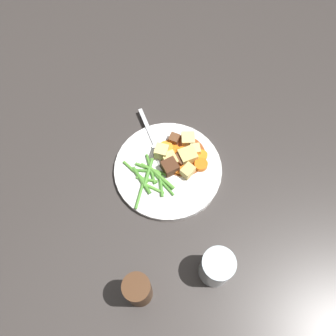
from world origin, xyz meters
name	(u,v)px	position (x,y,z in m)	size (l,w,h in m)	color
ground_plane	(168,170)	(0.00, 0.00, 0.00)	(3.00, 3.00, 0.00)	#383330
dinner_plate	(168,169)	(0.00, 0.00, 0.01)	(0.26, 0.26, 0.01)	white
stew_sauce	(182,155)	(0.05, -0.01, 0.01)	(0.11, 0.11, 0.00)	brown
carrot_slice_0	(201,165)	(0.05, -0.06, 0.02)	(0.03, 0.03, 0.01)	orange
carrot_slice_1	(174,150)	(0.05, 0.02, 0.02)	(0.03, 0.03, 0.01)	orange
carrot_slice_2	(196,157)	(0.06, -0.03, 0.02)	(0.03, 0.03, 0.01)	orange
carrot_slice_3	(181,151)	(0.05, 0.00, 0.02)	(0.02, 0.02, 0.01)	orange
carrot_slice_4	(171,154)	(0.03, 0.02, 0.02)	(0.03, 0.03, 0.01)	orange
carrot_slice_5	(202,155)	(0.08, -0.04, 0.02)	(0.03, 0.03, 0.01)	orange
carrot_slice_6	(178,168)	(0.01, -0.02, 0.02)	(0.03, 0.03, 0.01)	orange
carrot_slice_7	(166,148)	(0.04, 0.04, 0.02)	(0.03, 0.03, 0.01)	orange
potato_chunk_0	(170,160)	(0.02, 0.01, 0.03)	(0.03, 0.04, 0.02)	#DBBC6B
potato_chunk_1	(161,152)	(0.02, 0.03, 0.03)	(0.03, 0.03, 0.03)	#E5CC7A
potato_chunk_2	(188,139)	(0.09, 0.01, 0.02)	(0.03, 0.03, 0.02)	#E5CC7A
potato_chunk_3	(188,171)	(0.02, -0.04, 0.03)	(0.03, 0.02, 0.02)	#DBBC6B
potato_chunk_4	(188,156)	(0.05, -0.02, 0.03)	(0.04, 0.04, 0.03)	#DBBC6B
potato_chunk_5	(195,150)	(0.08, -0.02, 0.02)	(0.02, 0.02, 0.02)	#E5CC7A
meat_chunk_0	(170,167)	(0.00, -0.01, 0.03)	(0.03, 0.03, 0.03)	#4C2B19
meat_chunk_1	(180,159)	(0.03, -0.01, 0.02)	(0.03, 0.03, 0.02)	#56331E
meat_chunk_2	(174,139)	(0.07, 0.04, 0.02)	(0.02, 0.02, 0.02)	brown
green_bean_0	(163,183)	(-0.04, -0.02, 0.02)	(0.01, 0.01, 0.08)	#4C8E33
green_bean_1	(161,186)	(-0.05, -0.02, 0.02)	(0.01, 0.01, 0.05)	#4C8E33
green_bean_2	(147,171)	(-0.04, 0.03, 0.02)	(0.01, 0.01, 0.07)	#4C8E33
green_bean_3	(151,169)	(-0.03, 0.03, 0.02)	(0.01, 0.01, 0.08)	#599E38
green_bean_4	(148,172)	(-0.04, 0.03, 0.02)	(0.01, 0.01, 0.07)	#4C8E33
green_bean_5	(147,179)	(-0.06, 0.02, 0.02)	(0.01, 0.01, 0.05)	#599E38
green_bean_6	(151,169)	(-0.03, 0.03, 0.02)	(0.01, 0.01, 0.08)	#4C8E33
green_bean_7	(153,188)	(-0.06, -0.01, 0.02)	(0.01, 0.01, 0.06)	#66AD42
green_bean_8	(140,194)	(-0.09, 0.01, 0.02)	(0.01, 0.01, 0.07)	#4C8E33
green_bean_9	(135,172)	(-0.06, 0.05, 0.02)	(0.01, 0.01, 0.08)	#599E38
green_bean_10	(162,178)	(-0.03, -0.01, 0.02)	(0.01, 0.01, 0.08)	#599E38
green_bean_11	(141,180)	(-0.07, 0.03, 0.02)	(0.01, 0.01, 0.08)	#4C8E33
green_bean_12	(151,169)	(-0.03, 0.03, 0.02)	(0.01, 0.01, 0.06)	#599E38
fork	(152,138)	(0.04, 0.08, 0.02)	(0.10, 0.16, 0.00)	silver
water_glass	(216,267)	(-0.12, -0.23, 0.04)	(0.07, 0.07, 0.09)	silver
pepper_mill	(138,290)	(-0.25, -0.14, 0.05)	(0.05, 0.05, 0.11)	#4C2D19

